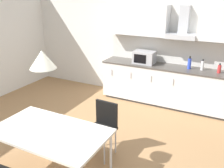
% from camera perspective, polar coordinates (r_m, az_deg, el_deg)
% --- Properties ---
extents(ground_plane, '(8.86, 7.81, 0.02)m').
position_cam_1_polar(ground_plane, '(4.45, -7.36, -13.77)').
color(ground_plane, '#9E754C').
extents(wall_back, '(7.09, 0.10, 2.69)m').
position_cam_1_polar(wall_back, '(6.14, 6.28, 9.75)').
color(wall_back, silver).
rests_on(wall_back, ground_plane).
extents(kitchen_counter, '(3.43, 0.61, 0.91)m').
position_cam_1_polar(kitchen_counter, '(5.78, 14.32, -0.63)').
color(kitchen_counter, '#333333').
rests_on(kitchen_counter, ground_plane).
extents(backsplash_tile, '(3.41, 0.02, 0.55)m').
position_cam_1_polar(backsplash_tile, '(5.83, 15.61, 6.94)').
color(backsplash_tile, silver).
rests_on(backsplash_tile, kitchen_counter).
extents(upper_wall_cabinets, '(3.41, 0.40, 0.68)m').
position_cam_1_polar(upper_wall_cabinets, '(5.57, 15.92, 13.36)').
color(upper_wall_cabinets, silver).
extents(microwave, '(0.48, 0.35, 0.28)m').
position_cam_1_polar(microwave, '(5.80, 7.38, 6.07)').
color(microwave, '#ADADB2').
rests_on(microwave, kitchen_counter).
extents(bottle_blue, '(0.07, 0.07, 0.28)m').
position_cam_1_polar(bottle_blue, '(5.58, 17.27, 4.49)').
color(bottle_blue, blue).
rests_on(bottle_blue, kitchen_counter).
extents(bottle_white, '(0.06, 0.06, 0.24)m').
position_cam_1_polar(bottle_white, '(5.58, 19.96, 4.00)').
color(bottle_white, white).
rests_on(bottle_white, kitchen_counter).
extents(bottle_red, '(0.07, 0.07, 0.20)m').
position_cam_1_polar(bottle_red, '(5.52, 23.32, 3.19)').
color(bottle_red, red).
rests_on(bottle_red, kitchen_counter).
extents(dining_table, '(1.54, 0.89, 0.75)m').
position_cam_1_polar(dining_table, '(3.47, -14.00, -10.94)').
color(dining_table, silver).
rests_on(dining_table, ground_plane).
extents(chair_far_right, '(0.42, 0.42, 0.87)m').
position_cam_1_polar(chair_far_right, '(3.96, -1.97, -9.02)').
color(chair_far_right, black).
rests_on(chair_far_right, ground_plane).
extents(pendant_lamp, '(0.32, 0.32, 0.22)m').
position_cam_1_polar(pendant_lamp, '(3.08, -15.61, 5.43)').
color(pendant_lamp, silver).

